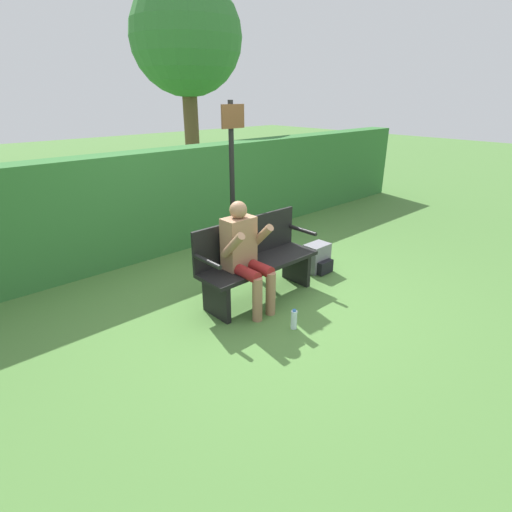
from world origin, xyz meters
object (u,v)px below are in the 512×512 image
backpack (318,258)px  water_bottle (294,320)px  park_bench (256,260)px  person_seated (245,252)px  signpost (232,174)px  tree (186,39)px

backpack → water_bottle: (-1.33, -0.78, -0.08)m
park_bench → backpack: (1.13, -0.03, -0.29)m
person_seated → signpost: 1.50m
park_bench → person_seated: size_ratio=1.24×
backpack → water_bottle: bearing=-149.5°
park_bench → tree: (2.93, 5.58, 2.98)m
water_bottle → tree: bearing=63.9°
signpost → park_bench: bearing=-116.2°
water_bottle → signpost: size_ratio=0.10×
park_bench → water_bottle: bearing=-103.9°
park_bench → backpack: 1.17m
person_seated → park_bench: bearing=24.4°
park_bench → signpost: (0.50, 1.02, 0.81)m
park_bench → person_seated: bearing=-155.6°
signpost → backpack: bearing=-59.0°
park_bench → backpack: bearing=-1.6°
backpack → water_bottle: 1.55m
park_bench → water_bottle: (-0.20, -0.82, -0.37)m
water_bottle → person_seated: bearing=95.8°
person_seated → tree: (3.20, 5.71, 2.77)m
water_bottle → backpack: bearing=30.5°
signpost → person_seated: bearing=-124.1°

